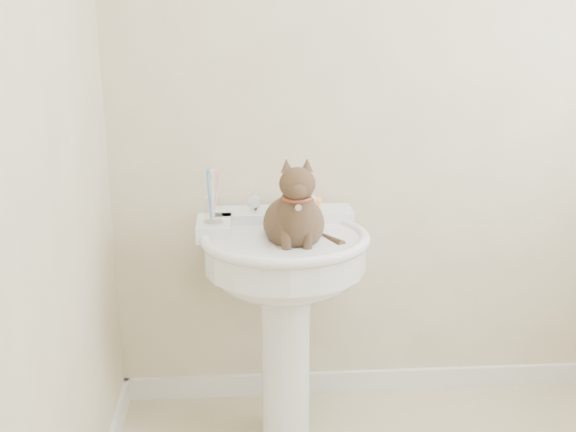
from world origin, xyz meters
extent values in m
cube|color=white|center=(0.00, 1.09, 0.04)|extent=(2.20, 0.02, 0.09)
cylinder|color=white|center=(-0.47, 0.80, 0.31)|extent=(0.18, 0.18, 0.63)
cylinder|color=white|center=(-0.47, 0.80, 0.72)|extent=(0.55, 0.55, 0.12)
ellipsoid|color=white|center=(-0.47, 0.80, 0.66)|extent=(0.51, 0.44, 0.20)
torus|color=white|center=(-0.47, 0.80, 0.78)|extent=(0.58, 0.58, 0.04)
cube|color=white|center=(-0.47, 1.00, 0.79)|extent=(0.52, 0.14, 0.06)
cube|color=white|center=(-0.71, 0.88, 0.79)|extent=(0.12, 0.18, 0.06)
cylinder|color=silver|center=(-0.47, 0.96, 0.84)|extent=(0.05, 0.05, 0.05)
cylinder|color=silver|center=(-0.47, 0.91, 0.87)|extent=(0.04, 0.04, 0.14)
sphere|color=white|center=(-0.58, 0.98, 0.86)|extent=(0.06, 0.06, 0.06)
sphere|color=white|center=(-0.36, 0.98, 0.86)|extent=(0.06, 0.06, 0.06)
cube|color=#FFA93C|center=(-0.37, 1.04, 0.84)|extent=(0.10, 0.08, 0.03)
cylinder|color=silver|center=(-0.71, 0.85, 0.82)|extent=(0.07, 0.07, 0.01)
cylinder|color=white|center=(-0.71, 0.85, 0.87)|extent=(0.06, 0.06, 0.09)
cylinder|color=#4196E0|center=(-0.72, 0.85, 0.92)|extent=(0.01, 0.01, 0.17)
cylinder|color=white|center=(-0.71, 0.85, 0.92)|extent=(0.01, 0.01, 0.17)
cylinder|color=pink|center=(-0.70, 0.85, 0.92)|extent=(0.01, 0.01, 0.17)
ellipsoid|color=#4F3426|center=(-0.44, 0.79, 0.84)|extent=(0.21, 0.24, 0.19)
ellipsoid|color=#4F3426|center=(-0.44, 0.70, 0.90)|extent=(0.13, 0.13, 0.17)
ellipsoid|color=#4F3426|center=(-0.44, 0.67, 1.00)|extent=(0.12, 0.10, 0.10)
cone|color=#4F3426|center=(-0.47, 0.69, 1.06)|extent=(0.04, 0.04, 0.05)
cone|color=#4F3426|center=(-0.41, 0.69, 1.06)|extent=(0.04, 0.04, 0.05)
cylinder|color=#4F3426|center=(-0.33, 0.80, 0.77)|extent=(0.03, 0.03, 0.22)
torus|color=maroon|center=(-0.44, 0.68, 0.96)|extent=(0.10, 0.10, 0.01)
camera|label=1|loc=(-0.62, -1.52, 1.59)|focal=45.00mm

